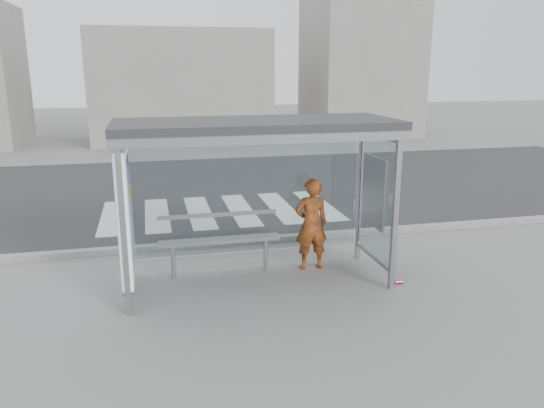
{
  "coord_description": "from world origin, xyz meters",
  "views": [
    {
      "loc": [
        -1.6,
        -7.83,
        3.4
      ],
      "look_at": [
        0.28,
        0.2,
        1.25
      ],
      "focal_mm": 35.0,
      "sensor_mm": 36.0,
      "label": 1
    }
  ],
  "objects_px": {
    "bus_shelter": "(232,162)",
    "bench": "(220,240)",
    "soda_can": "(399,282)",
    "person": "(311,224)"
  },
  "relations": [
    {
      "from": "bus_shelter",
      "to": "bench",
      "type": "bearing_deg",
      "value": 111.26
    },
    {
      "from": "bus_shelter",
      "to": "soda_can",
      "type": "distance_m",
      "value": 3.29
    },
    {
      "from": "person",
      "to": "bus_shelter",
      "type": "bearing_deg",
      "value": 13.99
    },
    {
      "from": "bus_shelter",
      "to": "bench",
      "type": "relative_size",
      "value": 2.13
    },
    {
      "from": "soda_can",
      "to": "person",
      "type": "bearing_deg",
      "value": 139.84
    },
    {
      "from": "bus_shelter",
      "to": "person",
      "type": "relative_size",
      "value": 2.67
    },
    {
      "from": "person",
      "to": "soda_can",
      "type": "bearing_deg",
      "value": 139.13
    },
    {
      "from": "person",
      "to": "bench",
      "type": "relative_size",
      "value": 0.8
    },
    {
      "from": "bus_shelter",
      "to": "soda_can",
      "type": "relative_size",
      "value": 32.84
    },
    {
      "from": "bus_shelter",
      "to": "person",
      "type": "bearing_deg",
      "value": 14.71
    }
  ]
}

